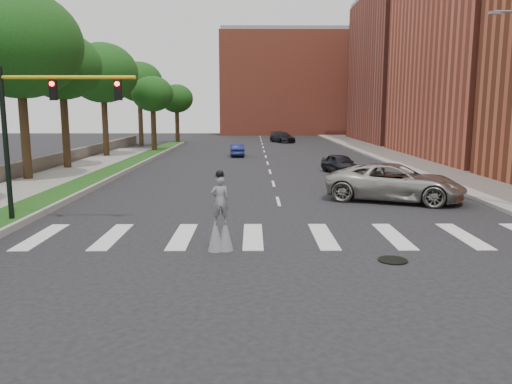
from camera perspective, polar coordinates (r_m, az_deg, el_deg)
name	(u,v)px	position (r m, az deg, el deg)	size (l,w,h in m)	color
ground_plane	(290,244)	(17.36, 3.92, -5.91)	(160.00, 160.00, 0.00)	black
grass_median	(115,170)	(38.34, -15.85, 2.41)	(2.00, 60.00, 0.25)	#174213
median_curb	(129,170)	(38.07, -14.32, 2.45)	(0.20, 60.00, 0.28)	gray
sidewalk_left	(9,193)	(30.11, -26.40, -0.13)	(4.00, 60.00, 0.18)	gray
sidewalk_right	(416,163)	(44.14, 17.84, 3.15)	(5.00, 90.00, 0.18)	gray
stone_wall	(51,162)	(41.95, -22.42, 3.22)	(0.50, 56.00, 1.10)	#57524A
manhole	(393,260)	(15.98, 15.36, -7.53)	(0.90, 0.90, 0.04)	black
building_mid	(510,26)	(52.70, 27.04, 16.55)	(16.00, 22.00, 24.00)	#BD523B
building_far	(420,69)	(74.63, 18.28, 13.15)	(16.00, 22.00, 20.00)	brown
building_backdrop	(292,85)	(95.07, 4.09, 12.10)	(26.00, 14.00, 18.00)	#BD523B
traffic_signal	(35,121)	(21.44, -23.92, 7.47)	(5.30, 0.23, 6.20)	black
stilt_performer	(220,221)	(16.30, -4.11, -3.31)	(0.84, 0.57, 2.67)	#322214
suv_crossing	(395,182)	(26.14, 15.61, 1.08)	(3.12, 6.78, 1.88)	#A4A29B
car_near	(340,164)	(36.53, 9.62, 3.20)	(1.64, 4.07, 1.39)	black
car_mid	(237,150)	(49.16, -2.18, 4.80)	(1.28, 3.68, 1.21)	navy
car_far	(282,137)	(69.72, 3.02, 6.27)	(2.04, 5.02, 1.46)	black
tree_2	(18,45)	(35.31, -25.53, 14.96)	(7.82, 7.82, 11.87)	#322214
tree_3	(61,67)	(40.87, -21.34, 13.21)	(5.86, 5.86, 10.26)	#322214
tree_4	(103,73)	(50.20, -17.12, 12.84)	(6.56, 6.56, 10.74)	#322214
tree_5	(139,82)	(63.64, -13.21, 12.10)	(5.70, 5.70, 10.28)	#322214
tree_6	(153,95)	(54.45, -11.74, 10.84)	(4.36, 4.36, 8.02)	#322214
tree_7	(177,99)	(69.03, -9.07, 10.45)	(4.46, 4.46, 7.88)	#322214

